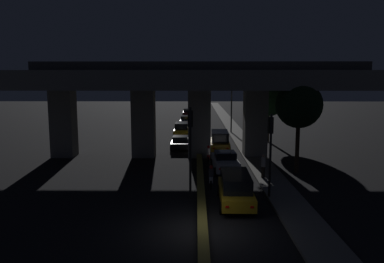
# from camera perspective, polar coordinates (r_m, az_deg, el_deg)

# --- Properties ---
(ground_plane) EXTENTS (200.00, 200.00, 0.00)m
(ground_plane) POSITION_cam_1_polar(r_m,az_deg,el_deg) (18.01, 1.59, -14.90)
(ground_plane) COLOR black
(median_divider) EXTENTS (0.46, 126.00, 0.42)m
(median_divider) POSITION_cam_1_polar(r_m,az_deg,el_deg) (52.03, 0.92, 0.53)
(median_divider) COLOR olive
(median_divider) RESTS_ON ground_plane
(sidewalk_right) EXTENTS (2.08, 126.00, 0.15)m
(sidewalk_right) POSITION_cam_1_polar(r_m,az_deg,el_deg) (45.43, 7.25, -0.81)
(sidewalk_right) COLOR slate
(sidewalk_right) RESTS_ON ground_plane
(elevated_overpass) EXTENTS (30.16, 13.86, 8.53)m
(elevated_overpass) POSITION_cam_1_polar(r_m,az_deg,el_deg) (33.44, 0.47, 7.06)
(elevated_overpass) COLOR gray
(elevated_overpass) RESTS_ON ground_plane
(traffic_light_left_of_median) EXTENTS (0.30, 0.49, 5.41)m
(traffic_light_left_of_median) POSITION_cam_1_polar(r_m,az_deg,el_deg) (21.71, -0.26, -0.82)
(traffic_light_left_of_median) COLOR black
(traffic_light_left_of_median) RESTS_ON ground_plane
(traffic_light_right_of_median) EXTENTS (0.30, 0.49, 5.02)m
(traffic_light_right_of_median) POSITION_cam_1_polar(r_m,az_deg,el_deg) (22.18, 11.86, -1.46)
(traffic_light_right_of_median) COLOR black
(traffic_light_right_of_median) RESTS_ON ground_plane
(street_lamp) EXTENTS (2.60, 0.32, 8.98)m
(street_lamp) POSITION_cam_1_polar(r_m,az_deg,el_deg) (48.27, 5.66, 5.94)
(street_lamp) COLOR #2D2D30
(street_lamp) RESTS_ON ground_plane
(car_taxi_yellow_lead) EXTENTS (2.00, 4.79, 1.75)m
(car_taxi_yellow_lead) POSITION_cam_1_polar(r_m,az_deg,el_deg) (21.35, 6.65, -8.56)
(car_taxi_yellow_lead) COLOR gold
(car_taxi_yellow_lead) RESTS_ON ground_plane
(car_white_second) EXTENTS (2.05, 4.39, 1.57)m
(car_white_second) POSITION_cam_1_polar(r_m,az_deg,el_deg) (28.56, 5.06, -4.57)
(car_white_second) COLOR silver
(car_white_second) RESTS_ON ground_plane
(car_taxi_yellow_third) EXTENTS (2.09, 4.86, 1.91)m
(car_taxi_yellow_third) POSITION_cam_1_polar(r_m,az_deg,el_deg) (36.86, 4.25, -1.37)
(car_taxi_yellow_third) COLOR gold
(car_taxi_yellow_third) RESTS_ON ground_plane
(car_black_lead_oncoming) EXTENTS (1.88, 4.21, 1.29)m
(car_black_lead_oncoming) POSITION_cam_1_polar(r_m,az_deg,el_deg) (37.68, -1.79, -1.66)
(car_black_lead_oncoming) COLOR black
(car_black_lead_oncoming) RESTS_ON ground_plane
(car_taxi_yellow_second_oncoming) EXTENTS (1.98, 4.58, 1.66)m
(car_taxi_yellow_second_oncoming) POSITION_cam_1_polar(r_m,az_deg,el_deg) (46.12, -1.58, 0.39)
(car_taxi_yellow_second_oncoming) COLOR gold
(car_taxi_yellow_second_oncoming) RESTS_ON ground_plane
(car_silver_third_oncoming) EXTENTS (2.01, 4.04, 1.49)m
(car_silver_third_oncoming) POSITION_cam_1_polar(r_m,az_deg,el_deg) (56.19, -0.89, 1.65)
(car_silver_third_oncoming) COLOR gray
(car_silver_third_oncoming) RESTS_ON ground_plane
(car_dark_red_fourth_oncoming) EXTENTS (2.09, 4.48, 1.48)m
(car_dark_red_fourth_oncoming) POSITION_cam_1_polar(r_m,az_deg,el_deg) (69.72, -0.62, 2.91)
(car_dark_red_fourth_oncoming) COLOR #591414
(car_dark_red_fourth_oncoming) RESTS_ON ground_plane
(motorcycle_white_filtering_near) EXTENTS (0.34, 1.94, 1.41)m
(motorcycle_white_filtering_near) POSITION_cam_1_polar(r_m,az_deg,el_deg) (24.76, 2.93, -6.99)
(motorcycle_white_filtering_near) COLOR black
(motorcycle_white_filtering_near) RESTS_ON ground_plane
(motorcycle_red_filtering_mid) EXTENTS (0.34, 1.73, 1.44)m
(motorcycle_red_filtering_mid) POSITION_cam_1_polar(r_m,az_deg,el_deg) (31.72, 2.53, -3.60)
(motorcycle_red_filtering_mid) COLOR black
(motorcycle_red_filtering_mid) RESTS_ON ground_plane
(motorcycle_blue_filtering_far) EXTENTS (0.34, 1.92, 1.39)m
(motorcycle_blue_filtering_far) POSITION_cam_1_polar(r_m,az_deg,el_deg) (40.16, 1.98, -1.16)
(motorcycle_blue_filtering_far) COLOR black
(motorcycle_blue_filtering_far) RESTS_ON ground_plane
(pedestrian_on_sidewalk) EXTENTS (0.31, 0.31, 1.65)m
(pedestrian_on_sidewalk) POSITION_cam_1_polar(r_m,az_deg,el_deg) (26.68, 10.81, -5.17)
(pedestrian_on_sidewalk) COLOR #2D261E
(pedestrian_on_sidewalk) RESTS_ON sidewalk_right
(roadside_tree_kerbside_near) EXTENTS (3.42, 3.42, 6.83)m
(roadside_tree_kerbside_near) POSITION_cam_1_polar(r_m,az_deg,el_deg) (28.54, 15.99, 3.86)
(roadside_tree_kerbside_near) COLOR #38281C
(roadside_tree_kerbside_near) RESTS_ON ground_plane
(roadside_tree_kerbside_mid) EXTENTS (4.16, 4.16, 7.05)m
(roadside_tree_kerbside_mid) POSITION_cam_1_polar(r_m,az_deg,el_deg) (42.39, 11.62, 5.09)
(roadside_tree_kerbside_mid) COLOR #38281C
(roadside_tree_kerbside_mid) RESTS_ON ground_plane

